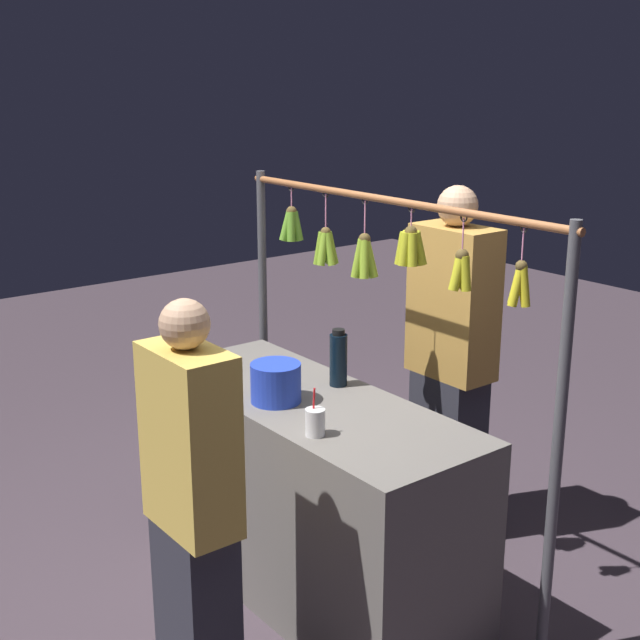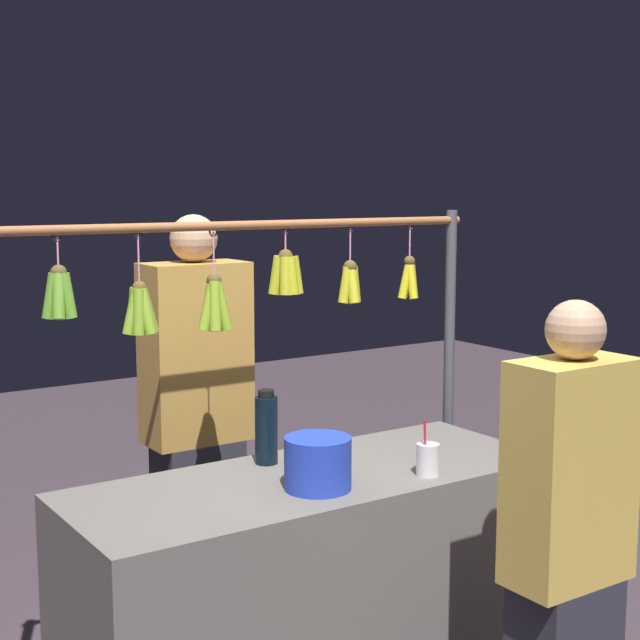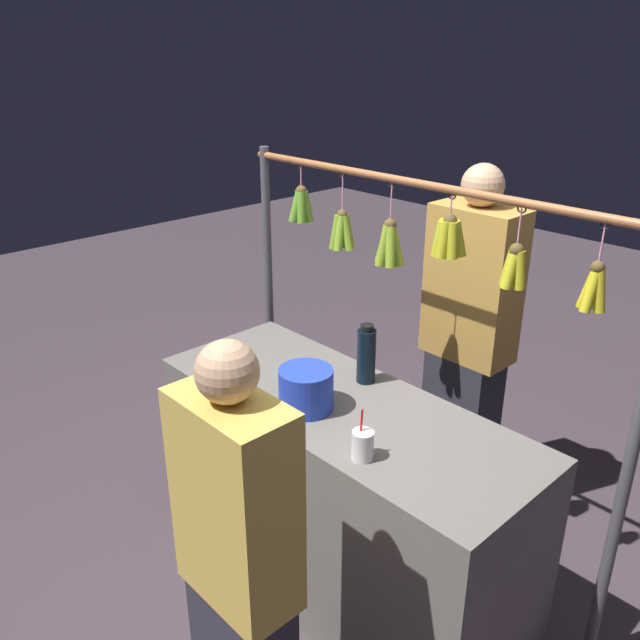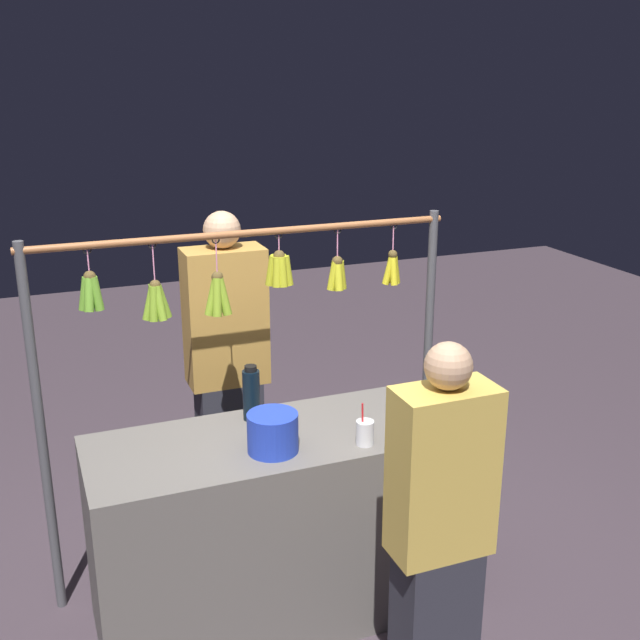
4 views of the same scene
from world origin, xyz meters
The scene contains 8 objects.
ground_plane centered at (0.00, 0.00, 0.00)m, with size 12.00×12.00×0.00m, color #42353E.
market_counter centered at (0.00, 0.00, 0.45)m, with size 1.64×0.63×0.90m, color #66605B.
display_rack centered at (0.02, -0.41, 1.26)m, with size 1.96×0.13×1.74m.
water_bottle centered at (0.06, -0.20, 1.02)m, with size 0.08×0.08×0.26m.
blue_bucket centered at (0.07, 0.13, 0.98)m, with size 0.21×0.21×0.17m, color blue.
drink_cup centered at (-0.31, 0.21, 0.95)m, with size 0.08×0.08×0.19m.
vendor_person centered at (0.00, -0.85, 0.86)m, with size 0.41×0.22×1.73m.
customer_person centered at (-0.35, 0.77, 0.76)m, with size 0.36×0.20×1.53m.
Camera 1 is at (-2.69, 2.04, 2.22)m, focal length 48.25 mm.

